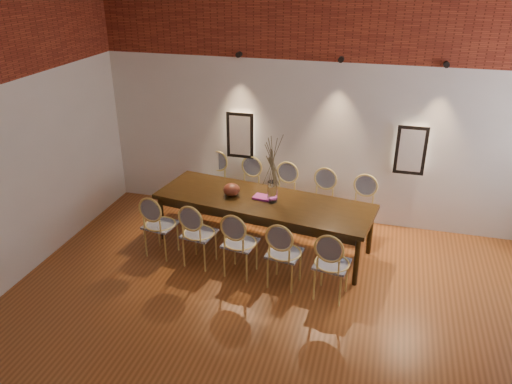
% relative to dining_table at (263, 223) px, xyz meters
% --- Properties ---
extents(floor, '(7.00, 7.00, 0.02)m').
position_rel_dining_table_xyz_m(floor, '(0.64, -2.37, -0.39)').
color(floor, '#965124').
rests_on(floor, ground).
extents(wall_back, '(7.00, 0.10, 4.00)m').
position_rel_dining_table_xyz_m(wall_back, '(0.64, 1.18, 1.62)').
color(wall_back, silver).
rests_on(wall_back, ground).
extents(brick_band_back, '(7.00, 0.02, 1.50)m').
position_rel_dining_table_xyz_m(brick_band_back, '(0.64, 1.11, 2.88)').
color(brick_band_back, maroon).
rests_on(brick_band_back, ground).
extents(niche_left, '(0.36, 0.06, 0.66)m').
position_rel_dining_table_xyz_m(niche_left, '(-0.66, 1.08, 0.93)').
color(niche_left, '#FFEAC6').
rests_on(niche_left, wall_back).
extents(niche_right, '(0.36, 0.06, 0.66)m').
position_rel_dining_table_xyz_m(niche_right, '(1.94, 1.08, 0.93)').
color(niche_right, '#FFEAC6').
rests_on(niche_right, wall_back).
extents(spot_fixture_left, '(0.08, 0.10, 0.08)m').
position_rel_dining_table_xyz_m(spot_fixture_left, '(-0.66, 1.05, 2.17)').
color(spot_fixture_left, black).
rests_on(spot_fixture_left, wall_back).
extents(spot_fixture_mid, '(0.08, 0.10, 0.08)m').
position_rel_dining_table_xyz_m(spot_fixture_mid, '(0.84, 1.05, 2.17)').
color(spot_fixture_mid, black).
rests_on(spot_fixture_mid, wall_back).
extents(spot_fixture_right, '(0.08, 0.10, 0.08)m').
position_rel_dining_table_xyz_m(spot_fixture_right, '(2.24, 1.05, 2.17)').
color(spot_fixture_right, black).
rests_on(spot_fixture_right, wall_back).
extents(dining_table, '(3.19, 1.42, 0.75)m').
position_rel_dining_table_xyz_m(dining_table, '(0.00, 0.00, 0.00)').
color(dining_table, black).
rests_on(dining_table, floor).
extents(chair_near_a, '(0.50, 0.50, 0.94)m').
position_rel_dining_table_xyz_m(chair_near_a, '(-1.33, -0.59, 0.09)').
color(chair_near_a, '#E7CC6A').
rests_on(chair_near_a, floor).
extents(chair_near_b, '(0.50, 0.50, 0.94)m').
position_rel_dining_table_xyz_m(chair_near_b, '(-0.72, -0.68, 0.09)').
color(chair_near_b, '#E7CC6A').
rests_on(chair_near_b, floor).
extents(chair_near_c, '(0.50, 0.50, 0.94)m').
position_rel_dining_table_xyz_m(chair_near_c, '(-0.11, -0.77, 0.09)').
color(chair_near_c, '#E7CC6A').
rests_on(chair_near_c, floor).
extents(chair_near_d, '(0.50, 0.50, 0.94)m').
position_rel_dining_table_xyz_m(chair_near_d, '(0.50, -0.86, 0.09)').
color(chair_near_d, '#E7CC6A').
rests_on(chair_near_d, floor).
extents(chair_near_e, '(0.50, 0.50, 0.94)m').
position_rel_dining_table_xyz_m(chair_near_e, '(1.11, -0.94, 0.09)').
color(chair_near_e, '#E7CC6A').
rests_on(chair_near_e, floor).
extents(chair_far_a, '(0.50, 0.50, 0.94)m').
position_rel_dining_table_xyz_m(chair_far_a, '(-1.11, 0.94, 0.09)').
color(chair_far_a, '#E7CC6A').
rests_on(chair_far_a, floor).
extents(chair_far_b, '(0.50, 0.50, 0.94)m').
position_rel_dining_table_xyz_m(chair_far_b, '(-0.50, 0.86, 0.09)').
color(chair_far_b, '#E7CC6A').
rests_on(chair_far_b, floor).
extents(chair_far_c, '(0.50, 0.50, 0.94)m').
position_rel_dining_table_xyz_m(chair_far_c, '(0.11, 0.77, 0.09)').
color(chair_far_c, '#E7CC6A').
rests_on(chair_far_c, floor).
extents(chair_far_d, '(0.50, 0.50, 0.94)m').
position_rel_dining_table_xyz_m(chair_far_d, '(0.72, 0.68, 0.09)').
color(chair_far_d, '#E7CC6A').
rests_on(chair_far_d, floor).
extents(chair_far_e, '(0.50, 0.50, 0.94)m').
position_rel_dining_table_xyz_m(chair_far_e, '(1.33, 0.59, 0.09)').
color(chair_far_e, '#E7CC6A').
rests_on(chair_far_e, floor).
extents(vase, '(0.14, 0.14, 0.30)m').
position_rel_dining_table_xyz_m(vase, '(0.13, -0.02, 0.53)').
color(vase, silver).
rests_on(vase, dining_table).
extents(dried_branches, '(0.50, 0.50, 0.70)m').
position_rel_dining_table_xyz_m(dried_branches, '(0.13, -0.02, 0.98)').
color(dried_branches, brown).
rests_on(dried_branches, vase).
extents(bowl, '(0.24, 0.24, 0.18)m').
position_rel_dining_table_xyz_m(bowl, '(-0.48, 0.02, 0.46)').
color(bowl, maroon).
rests_on(bowl, dining_table).
extents(book, '(0.28, 0.22, 0.03)m').
position_rel_dining_table_xyz_m(book, '(-0.02, 0.04, 0.39)').
color(book, '#972987').
rests_on(book, dining_table).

